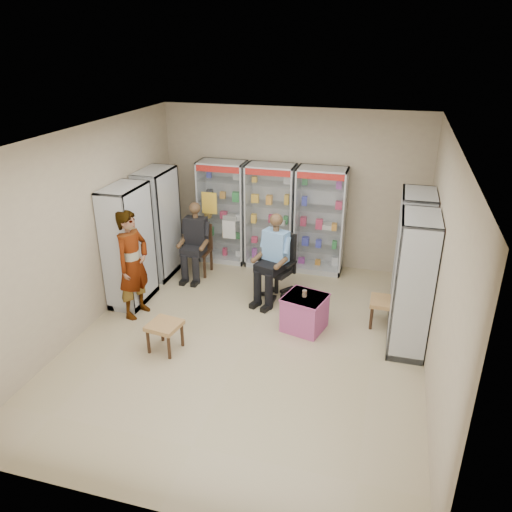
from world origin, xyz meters
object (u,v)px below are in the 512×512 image
(cabinet_back_right, at_px, (320,221))
(office_chair, at_px, (277,267))
(woven_stool_a, at_px, (384,312))
(woven_stool_b, at_px, (165,336))
(cabinet_back_mid, at_px, (270,217))
(pink_trunk, at_px, (305,313))
(cabinet_right_near, at_px, (412,285))
(cabinet_right_far, at_px, (412,254))
(wooden_chair, at_px, (198,250))
(cabinet_left_far, at_px, (158,224))
(cabinet_left_near, at_px, (129,246))
(cabinet_back_left, at_px, (223,212))
(seated_shopkeeper, at_px, (276,260))
(standing_man, at_px, (133,264))

(cabinet_back_right, relative_size, office_chair, 1.77)
(woven_stool_a, bearing_deg, woven_stool_b, -152.90)
(cabinet_back_mid, relative_size, cabinet_back_right, 1.00)
(pink_trunk, bearing_deg, cabinet_right_near, -3.01)
(office_chair, distance_m, woven_stool_b, 2.33)
(cabinet_right_far, xyz_separation_m, wooden_chair, (-3.78, 0.40, -0.53))
(woven_stool_a, bearing_deg, cabinet_left_far, 169.24)
(cabinet_right_far, bearing_deg, cabinet_left_near, 101.41)
(office_chair, bearing_deg, cabinet_back_right, 86.66)
(cabinet_back_left, bearing_deg, cabinet_back_mid, 0.00)
(cabinet_left_near, distance_m, seated_shopkeeper, 2.44)
(standing_man, bearing_deg, wooden_chair, -1.44)
(cabinet_right_near, height_order, cabinet_left_near, same)
(cabinet_back_right, height_order, cabinet_right_near, same)
(cabinet_left_near, bearing_deg, standing_man, 34.99)
(office_chair, bearing_deg, cabinet_left_near, -141.97)
(cabinet_back_right, xyz_separation_m, woven_stool_a, (1.30, -1.72, -0.78))
(cabinet_back_left, height_order, pink_trunk, cabinet_back_left)
(cabinet_back_right, bearing_deg, seated_shopkeeper, -111.85)
(cabinet_back_mid, xyz_separation_m, cabinet_left_far, (-1.88, -0.93, 0.00))
(cabinet_right_near, height_order, office_chair, cabinet_right_near)
(wooden_chair, bearing_deg, cabinet_back_left, 71.10)
(cabinet_back_mid, distance_m, pink_trunk, 2.52)
(wooden_chair, xyz_separation_m, pink_trunk, (2.29, -1.42, -0.19))
(cabinet_right_far, bearing_deg, cabinet_left_far, 87.43)
(seated_shopkeeper, bearing_deg, cabinet_back_mid, 127.65)
(cabinet_left_near, bearing_deg, cabinet_back_mid, 137.20)
(cabinet_back_mid, relative_size, wooden_chair, 2.13)
(woven_stool_a, relative_size, woven_stool_b, 1.02)
(woven_stool_a, bearing_deg, cabinet_back_left, 151.81)
(cabinet_left_far, relative_size, woven_stool_b, 4.64)
(cabinet_left_near, xyz_separation_m, woven_stool_a, (4.13, 0.31, -0.78))
(office_chair, relative_size, woven_stool_b, 2.62)
(cabinet_right_far, bearing_deg, pink_trunk, 124.36)
(cabinet_back_mid, height_order, cabinet_back_right, same)
(cabinet_back_mid, xyz_separation_m, cabinet_right_near, (2.58, -2.23, 0.00))
(wooden_chair, bearing_deg, seated_shopkeeper, -19.16)
(cabinet_right_far, relative_size, woven_stool_a, 4.57)
(cabinet_back_mid, relative_size, standing_man, 1.13)
(cabinet_left_far, distance_m, cabinet_left_near, 1.10)
(cabinet_back_right, bearing_deg, cabinet_left_far, -161.81)
(cabinet_left_near, height_order, seated_shopkeeper, cabinet_left_near)
(cabinet_right_near, height_order, woven_stool_a, cabinet_right_near)
(cabinet_left_far, height_order, wooden_chair, cabinet_left_far)
(cabinet_back_left, height_order, cabinet_left_near, same)
(standing_man, bearing_deg, cabinet_back_mid, -21.56)
(cabinet_right_near, xyz_separation_m, woven_stool_b, (-3.31, -1.01, -0.78))
(cabinet_back_left, relative_size, cabinet_back_right, 1.00)
(cabinet_back_mid, relative_size, office_chair, 1.77)
(cabinet_back_right, relative_size, woven_stool_a, 4.57)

